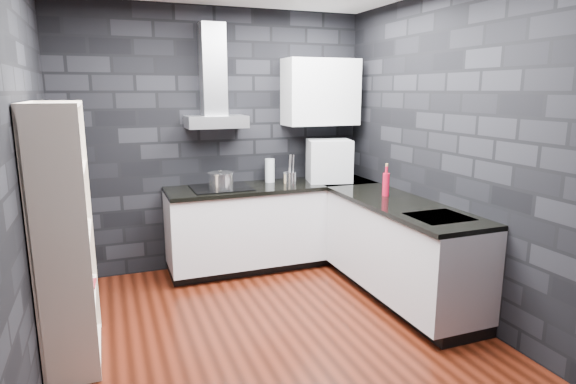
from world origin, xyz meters
TOP-DOWN VIEW (x-y plane):
  - ground at (0.00, 0.00)m, footprint 3.20×3.20m
  - wall_back at (0.00, 1.62)m, footprint 3.20×0.05m
  - wall_front at (0.00, -1.62)m, footprint 3.20×0.05m
  - wall_left at (-1.62, 0.00)m, footprint 0.05×3.20m
  - wall_right at (1.62, 0.00)m, footprint 0.05×3.20m
  - toekick_back at (0.50, 1.34)m, footprint 2.18×0.50m
  - toekick_right at (1.34, 0.10)m, footprint 0.50×1.78m
  - counter_back_cab at (0.50, 1.30)m, footprint 2.20×0.60m
  - counter_right_cab at (1.30, 0.10)m, footprint 0.60×1.80m
  - counter_back_top at (0.50, 1.29)m, footprint 2.20×0.62m
  - counter_right_top at (1.29, 0.10)m, footprint 0.62×1.80m
  - counter_corner_top at (1.30, 1.30)m, footprint 0.62×0.62m
  - hood_body at (-0.05, 1.43)m, footprint 0.60×0.34m
  - hood_chimney at (-0.05, 1.50)m, footprint 0.24×0.20m
  - upper_cabinet at (1.10, 1.43)m, footprint 0.80×0.35m
  - cooktop at (-0.05, 1.30)m, footprint 0.58×0.50m
  - sink_rim at (1.30, -0.40)m, footprint 0.44×0.40m
  - pot at (-0.06, 1.25)m, footprint 0.27×0.27m
  - glass_vase at (0.52, 1.44)m, footprint 0.13×0.13m
  - storage_jar at (0.68, 1.31)m, footprint 0.11×0.11m
  - utensil_crock at (0.68, 1.22)m, footprint 0.11×0.11m
  - appliance_garage at (1.13, 1.25)m, footprint 0.52×0.45m
  - red_bottle at (1.31, 0.40)m, footprint 0.07×0.07m
  - bookshelf at (-1.42, 0.09)m, footprint 0.34×0.80m
  - fruit_bowl at (-1.42, 0.01)m, footprint 0.22×0.22m
  - book_red at (-1.40, 0.22)m, footprint 0.15×0.03m
  - book_second at (-1.46, 0.28)m, footprint 0.16×0.07m

SIDE VIEW (x-z plane):
  - ground at x=0.00m, z-range 0.00..0.00m
  - toekick_back at x=0.50m, z-range 0.00..0.10m
  - toekick_right at x=1.34m, z-range 0.00..0.10m
  - counter_back_cab at x=0.50m, z-range 0.10..0.86m
  - counter_right_cab at x=1.30m, z-range 0.10..0.86m
  - book_red at x=-1.40m, z-range 0.47..0.67m
  - book_second at x=-1.46m, z-range 0.48..0.71m
  - counter_back_top at x=0.50m, z-range 0.86..0.90m
  - counter_right_top at x=1.29m, z-range 0.86..0.90m
  - counter_corner_top at x=1.30m, z-range 0.86..0.90m
  - sink_rim at x=1.30m, z-range 0.89..0.90m
  - bookshelf at x=-1.42m, z-range 0.00..1.80m
  - cooktop at x=-0.05m, z-range 0.90..0.91m
  - fruit_bowl at x=-1.42m, z-range 0.91..0.96m
  - storage_jar at x=0.68m, z-range 0.90..1.00m
  - utensil_crock at x=0.68m, z-range 0.90..1.03m
  - pot at x=-0.06m, z-range 0.91..1.06m
  - red_bottle at x=1.31m, z-range 0.90..1.11m
  - glass_vase at x=0.52m, z-range 0.90..1.15m
  - appliance_garage at x=1.13m, z-range 0.90..1.35m
  - wall_back at x=0.00m, z-range 0.00..2.70m
  - wall_front at x=0.00m, z-range 0.00..2.70m
  - wall_left at x=-1.62m, z-range 0.00..2.70m
  - wall_right at x=1.62m, z-range 0.00..2.70m
  - hood_body at x=-0.05m, z-range 1.50..1.62m
  - upper_cabinet at x=1.10m, z-range 1.50..2.20m
  - hood_chimney at x=-0.05m, z-range 1.62..2.52m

